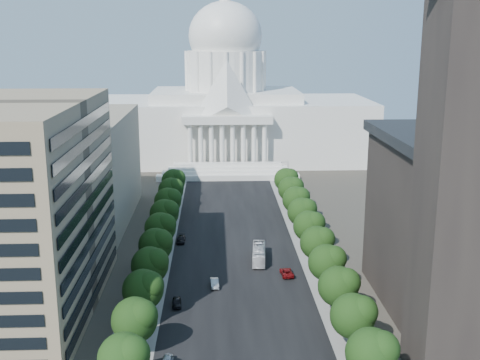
{
  "coord_description": "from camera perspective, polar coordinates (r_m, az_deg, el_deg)",
  "views": [
    {
      "loc": [
        -4.46,
        -66.6,
        51.58
      ],
      "look_at": [
        1.43,
        75.61,
        17.01
      ],
      "focal_mm": 45.0,
      "sensor_mm": 36.0,
      "label": 1
    }
  ],
  "objects": [
    {
      "name": "tree_l_b",
      "position": [
        101.9,
        -9.81,
        -12.85
      ],
      "size": [
        7.79,
        7.6,
        9.97
      ],
      "color": "#33261C",
      "rests_on": "ground"
    },
    {
      "name": "streetlight_d",
      "position": [
        160.22,
        6.49,
        -3.03
      ],
      "size": [
        2.61,
        0.44,
        9.0
      ],
      "color": "gray",
      "rests_on": "ground"
    },
    {
      "name": "tree_l_g",
      "position": [
        157.58,
        -7.09,
        -3.1
      ],
      "size": [
        7.79,
        7.6,
        9.97
      ],
      "color": "#33261C",
      "rests_on": "ground"
    },
    {
      "name": "office_block_left_far",
      "position": [
        176.03,
        -16.64,
        1.08
      ],
      "size": [
        38.0,
        52.0,
        30.0
      ],
      "primitive_type": "cube",
      "color": "gray",
      "rests_on": "ground"
    },
    {
      "name": "tree_l_i",
      "position": [
        180.63,
        -6.49,
        -0.9
      ],
      "size": [
        7.79,
        7.6,
        9.97
      ],
      "color": "#33261C",
      "rests_on": "ground"
    },
    {
      "name": "tree_r_d",
      "position": [
        125.08,
        8.37,
        -7.65
      ],
      "size": [
        7.79,
        7.6,
        9.97
      ],
      "color": "#33261C",
      "rests_on": "ground"
    },
    {
      "name": "tree_l_j",
      "position": [
        192.24,
        -6.24,
        -0.01
      ],
      "size": [
        7.79,
        7.6,
        9.97
      ],
      "color": "#33261C",
      "rests_on": "ground"
    },
    {
      "name": "sidewalk_left",
      "position": [
        165.51,
        -7.31,
        -4.62
      ],
      "size": [
        8.0,
        260.0,
        0.02
      ],
      "primitive_type": "cube",
      "color": "gray",
      "rests_on": "ground"
    },
    {
      "name": "streetlight_b",
      "position": [
        114.06,
        10.34,
        -10.24
      ],
      "size": [
        2.61,
        0.44,
        9.0
      ],
      "color": "gray",
      "rests_on": "ground"
    },
    {
      "name": "capitol",
      "position": [
        253.5,
        -1.35,
        6.49
      ],
      "size": [
        120.0,
        56.0,
        73.0
      ],
      "color": "white",
      "rests_on": "ground"
    },
    {
      "name": "tree_r_e",
      "position": [
        136.14,
        7.45,
        -5.83
      ],
      "size": [
        7.79,
        7.6,
        9.97
      ],
      "color": "#33261C",
      "rests_on": "ground"
    },
    {
      "name": "streetlight_e",
      "position": [
        184.05,
        5.31,
        -0.8
      ],
      "size": [
        2.61,
        0.44,
        9.0
      ],
      "color": "gray",
      "rests_on": "ground"
    },
    {
      "name": "city_bus",
      "position": [
        141.34,
        1.81,
        -7.02
      ],
      "size": [
        3.85,
        12.47,
        3.42
      ],
      "primitive_type": "imported",
      "rotation": [
        0.0,
        0.0,
        -0.08
      ],
      "color": "silver",
      "rests_on": "ground"
    },
    {
      "name": "sidewalk_right",
      "position": [
        166.53,
        5.86,
        -4.47
      ],
      "size": [
        8.0,
        260.0,
        0.02
      ],
      "primitive_type": "cube",
      "color": "gray",
      "rests_on": "ground"
    },
    {
      "name": "tree_l_e",
      "position": [
        134.86,
        -7.89,
        -6.03
      ],
      "size": [
        7.79,
        7.6,
        9.97
      ],
      "color": "#33261C",
      "rests_on": "ground"
    },
    {
      "name": "tree_l_a",
      "position": [
        91.42,
        -10.79,
        -16.19
      ],
      "size": [
        7.79,
        7.6,
        9.97
      ],
      "color": "#33261C",
      "rests_on": "ground"
    },
    {
      "name": "tree_r_i",
      "position": [
        181.58,
        4.92,
        -0.79
      ],
      "size": [
        7.79,
        7.6,
        9.97
      ],
      "color": "#33261C",
      "rests_on": "ground"
    },
    {
      "name": "tree_r_j",
      "position": [
        193.14,
        4.47,
        0.1
      ],
      "size": [
        7.79,
        7.6,
        9.97
      ],
      "color": "#33261C",
      "rests_on": "ground"
    },
    {
      "name": "streetlight_f",
      "position": [
        208.16,
        4.41,
        0.91
      ],
      "size": [
        2.61,
        0.44,
        9.0
      ],
      "color": "gray",
      "rests_on": "ground"
    },
    {
      "name": "tree_r_c",
      "position": [
        114.2,
        9.49,
        -9.82
      ],
      "size": [
        7.79,
        7.6,
        9.97
      ],
      "color": "#33261C",
      "rests_on": "ground"
    },
    {
      "name": "road_asphalt",
      "position": [
        164.93,
        -0.7,
        -4.57
      ],
      "size": [
        30.0,
        260.0,
        0.01
      ],
      "primitive_type": "cube",
      "color": "black",
      "rests_on": "ground"
    },
    {
      "name": "car_dark_b",
      "position": [
        154.38,
        -5.62,
        -5.64
      ],
      "size": [
        2.28,
        5.21,
        1.49
      ],
      "primitive_type": "imported",
      "rotation": [
        0.0,
        0.0,
        -0.04
      ],
      "color": "black",
      "rests_on": "ground"
    },
    {
      "name": "tree_l_h",
      "position": [
        169.07,
        -6.77,
        -1.93
      ],
      "size": [
        7.79,
        7.6,
        9.97
      ],
      "color": "#33261C",
      "rests_on": "ground"
    },
    {
      "name": "tree_r_f",
      "position": [
        147.35,
        6.67,
        -4.28
      ],
      "size": [
        7.79,
        7.6,
        9.97
      ],
      "color": "#33261C",
      "rests_on": "ground"
    },
    {
      "name": "tree_l_f",
      "position": [
        146.17,
        -7.46,
        -4.45
      ],
      "size": [
        7.79,
        7.6,
        9.97
      ],
      "color": "#33261C",
      "rests_on": "ground"
    },
    {
      "name": "tree_l_c",
      "position": [
        112.68,
        -9.04,
        -10.14
      ],
      "size": [
        7.79,
        7.6,
        9.97
      ],
      "color": "#33261C",
      "rests_on": "ground"
    },
    {
      "name": "tree_l_d",
      "position": [
        123.69,
        -8.41,
        -7.9
      ],
      "size": [
        7.79,
        7.6,
        9.97
      ],
      "color": "#33261C",
      "rests_on": "ground"
    },
    {
      "name": "car_dark_a",
      "position": [
        120.04,
        -6.02,
        -11.48
      ],
      "size": [
        2.05,
        4.49,
        1.49
      ],
      "primitive_type": "imported",
      "rotation": [
        0.0,
        0.0,
        0.07
      ],
      "color": "black",
      "rests_on": "ground"
    },
    {
      "name": "tree_r_b",
      "position": [
        103.58,
        10.85,
        -12.44
      ],
      "size": [
        7.79,
        7.6,
        9.97
      ],
      "color": "#33261C",
      "rests_on": "ground"
    },
    {
      "name": "tree_r_a",
      "position": [
        93.29,
        12.56,
        -15.63
      ],
      "size": [
        7.79,
        7.6,
        9.97
      ],
      "color": "#33261C",
      "rests_on": "ground"
    },
    {
      "name": "streetlight_c",
      "position": [
        136.8,
        8.07,
        -6.03
      ],
      "size": [
        2.61,
        0.44,
        9.0
      ],
      "color": "gray",
      "rests_on": "ground"
    },
    {
      "name": "car_red",
      "position": [
        133.74,
        4.45,
        -8.73
      ],
      "size": [
        2.92,
        5.61,
        1.51
      ],
      "primitive_type": "imported",
      "rotation": [
        0.0,
        0.0,
        3.22
      ],
      "color": "maroon",
      "rests_on": "ground"
    },
    {
      "name": "car_silver",
      "position": [
        127.98,
        -2.42,
        -9.75
      ],
      "size": [
        1.93,
        4.79,
        1.55
      ],
      "primitive_type": "imported",
      "rotation": [
        0.0,
        0.0,
        0.06
      ],
      "color": "#B0B3B8",
      "rests_on": "ground"
    },
    {
      "name": "tree_r_g",
      "position": [
        158.67,
        6.0,
        -2.95
      ],
      "size": [
        7.79,
        7.6,
        9.97
      ],
      "color": "#33261C",
      "rests_on": "ground"
    },
    {
      "name": "tree_r_h",
      "position": [
        170.09,
        5.42,
        -1.8
      ],
      "size": [
        7.79,
        7.6,
        9.97
      ],
      "color": "#33261C",
      "rests_on": "ground"
    }
  ]
}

